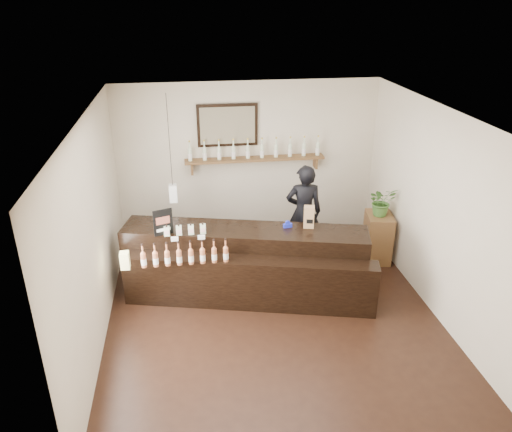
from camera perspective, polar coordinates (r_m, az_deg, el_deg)
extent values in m
plane|color=black|center=(7.16, 1.81, -10.98)|extent=(5.00, 5.00, 0.00)
plane|color=beige|center=(8.75, -0.90, 6.15)|extent=(4.50, 0.00, 4.50)
plane|color=beige|center=(4.38, 7.90, -14.76)|extent=(4.50, 0.00, 4.50)
plane|color=beige|center=(6.47, -18.05, -1.97)|extent=(0.00, 5.00, 5.00)
plane|color=beige|center=(7.17, 19.98, 0.36)|extent=(0.00, 5.00, 5.00)
plane|color=white|center=(5.98, 2.17, 11.42)|extent=(5.00, 5.00, 0.00)
cube|color=brown|center=(8.60, -0.13, 6.54)|extent=(2.40, 0.25, 0.04)
cube|color=brown|center=(8.59, -7.33, 5.47)|extent=(0.04, 0.20, 0.20)
cube|color=brown|center=(8.88, 6.80, 6.13)|extent=(0.04, 0.20, 0.20)
cube|color=black|center=(8.49, -3.28, 10.33)|extent=(1.02, 0.04, 0.72)
cube|color=#3E3328|center=(8.47, -3.27, 10.29)|extent=(0.92, 0.01, 0.62)
cube|color=white|center=(7.89, -9.45, 2.57)|extent=(0.12, 0.12, 0.28)
cylinder|color=black|center=(7.62, -9.88, 8.47)|extent=(0.01, 0.01, 1.41)
cylinder|color=silver|center=(8.49, -7.55, 6.94)|extent=(0.07, 0.07, 0.20)
cone|color=silver|center=(8.45, -7.60, 7.76)|extent=(0.07, 0.07, 0.05)
cylinder|color=silver|center=(8.44, -7.62, 8.15)|extent=(0.02, 0.02, 0.07)
cylinder|color=gold|center=(8.42, -7.64, 8.46)|extent=(0.03, 0.03, 0.02)
cylinder|color=white|center=(8.50, -7.54, 6.81)|extent=(0.07, 0.07, 0.09)
cylinder|color=silver|center=(8.49, -5.89, 7.04)|extent=(0.07, 0.07, 0.20)
cone|color=silver|center=(8.46, -5.93, 7.86)|extent=(0.07, 0.07, 0.05)
cylinder|color=silver|center=(8.44, -5.95, 8.25)|extent=(0.02, 0.02, 0.07)
cylinder|color=gold|center=(8.43, -5.96, 8.55)|extent=(0.03, 0.03, 0.02)
cylinder|color=white|center=(8.50, -5.89, 6.90)|extent=(0.07, 0.07, 0.09)
cylinder|color=silver|center=(8.51, -4.24, 7.12)|extent=(0.07, 0.07, 0.20)
cone|color=silver|center=(8.47, -4.26, 7.94)|extent=(0.07, 0.07, 0.05)
cylinder|color=silver|center=(8.45, -4.28, 8.33)|extent=(0.02, 0.02, 0.07)
cylinder|color=gold|center=(8.44, -4.29, 8.64)|extent=(0.03, 0.03, 0.02)
cylinder|color=white|center=(8.51, -4.23, 6.99)|extent=(0.07, 0.07, 0.09)
cylinder|color=silver|center=(8.53, -2.59, 7.21)|extent=(0.07, 0.07, 0.20)
cone|color=silver|center=(8.49, -2.60, 8.03)|extent=(0.07, 0.07, 0.05)
cylinder|color=silver|center=(8.47, -2.61, 8.41)|extent=(0.02, 0.02, 0.07)
cylinder|color=gold|center=(8.46, -2.62, 8.72)|extent=(0.03, 0.03, 0.02)
cylinder|color=white|center=(8.53, -2.58, 7.08)|extent=(0.07, 0.07, 0.09)
cylinder|color=silver|center=(8.55, -0.94, 7.28)|extent=(0.07, 0.07, 0.20)
cone|color=silver|center=(8.52, -0.95, 8.10)|extent=(0.07, 0.07, 0.05)
cylinder|color=silver|center=(8.50, -0.95, 8.49)|extent=(0.02, 0.02, 0.07)
cylinder|color=gold|center=(8.49, -0.96, 8.79)|extent=(0.03, 0.03, 0.02)
cylinder|color=white|center=(8.56, -0.94, 7.15)|extent=(0.07, 0.07, 0.09)
cylinder|color=silver|center=(8.59, 0.69, 7.35)|extent=(0.07, 0.07, 0.20)
cone|color=silver|center=(8.55, 0.69, 8.17)|extent=(0.07, 0.07, 0.05)
cylinder|color=silver|center=(8.53, 0.69, 8.55)|extent=(0.02, 0.02, 0.07)
cylinder|color=gold|center=(8.52, 0.69, 8.86)|extent=(0.03, 0.03, 0.02)
cylinder|color=white|center=(8.59, 0.69, 7.22)|extent=(0.07, 0.07, 0.09)
cylinder|color=silver|center=(8.62, 2.30, 7.42)|extent=(0.07, 0.07, 0.20)
cone|color=silver|center=(8.59, 2.32, 8.23)|extent=(0.07, 0.07, 0.05)
cylinder|color=silver|center=(8.57, 2.33, 8.61)|extent=(0.02, 0.02, 0.07)
cylinder|color=gold|center=(8.56, 2.33, 8.91)|extent=(0.03, 0.03, 0.02)
cylinder|color=white|center=(8.63, 2.30, 7.29)|extent=(0.07, 0.07, 0.09)
cylinder|color=silver|center=(8.67, 3.91, 7.47)|extent=(0.07, 0.07, 0.20)
cone|color=silver|center=(8.64, 3.93, 8.28)|extent=(0.07, 0.07, 0.05)
cylinder|color=silver|center=(8.62, 3.94, 8.66)|extent=(0.02, 0.02, 0.07)
cylinder|color=gold|center=(8.61, 3.95, 8.96)|extent=(0.03, 0.03, 0.02)
cylinder|color=white|center=(8.68, 3.90, 7.34)|extent=(0.07, 0.07, 0.09)
cylinder|color=silver|center=(8.72, 5.49, 7.52)|extent=(0.07, 0.07, 0.20)
cone|color=silver|center=(8.69, 5.53, 8.32)|extent=(0.07, 0.07, 0.05)
cylinder|color=silver|center=(8.67, 5.54, 8.71)|extent=(0.02, 0.02, 0.07)
cylinder|color=gold|center=(8.66, 5.55, 9.00)|extent=(0.03, 0.03, 0.02)
cylinder|color=white|center=(8.73, 5.49, 7.40)|extent=(0.07, 0.07, 0.09)
cylinder|color=silver|center=(8.78, 7.06, 7.57)|extent=(0.07, 0.07, 0.20)
cone|color=silver|center=(8.75, 7.10, 8.36)|extent=(0.07, 0.07, 0.05)
cylinder|color=silver|center=(8.73, 7.12, 8.74)|extent=(0.02, 0.02, 0.07)
cylinder|color=gold|center=(8.72, 7.14, 9.04)|extent=(0.03, 0.03, 0.02)
cylinder|color=white|center=(8.79, 7.05, 7.44)|extent=(0.07, 0.07, 0.09)
cube|color=black|center=(7.44, -1.30, -4.94)|extent=(3.61, 1.47, 1.00)
cube|color=black|center=(7.10, -0.82, -7.64)|extent=(3.54, 1.17, 0.76)
cube|color=white|center=(6.95, -9.29, -2.61)|extent=(0.10, 0.04, 0.05)
cube|color=white|center=(6.95, -6.27, -2.43)|extent=(0.10, 0.04, 0.05)
cube|color=#F2EF93|center=(6.89, -14.69, -5.36)|extent=(0.12, 0.12, 0.12)
cube|color=#F2EF93|center=(6.83, -14.80, -4.49)|extent=(0.12, 0.12, 0.12)
cube|color=silver|center=(7.10, -10.15, -1.71)|extent=(0.08, 0.08, 0.13)
cube|color=beige|center=(7.05, -10.16, -1.88)|extent=(0.07, 0.00, 0.06)
cylinder|color=black|center=(7.06, -10.20, -1.10)|extent=(0.02, 0.02, 0.03)
cube|color=silver|center=(7.09, -8.80, -1.63)|extent=(0.08, 0.08, 0.13)
cube|color=beige|center=(7.05, -8.80, -1.80)|extent=(0.07, 0.00, 0.06)
cylinder|color=black|center=(7.06, -8.84, -1.02)|extent=(0.02, 0.02, 0.03)
cube|color=silver|center=(7.09, -7.45, -1.55)|extent=(0.08, 0.08, 0.13)
cube|color=beige|center=(7.05, -7.44, -1.72)|extent=(0.07, 0.00, 0.06)
cylinder|color=black|center=(7.05, -7.48, -0.94)|extent=(0.02, 0.02, 0.03)
cube|color=silver|center=(7.09, -6.09, -1.47)|extent=(0.08, 0.08, 0.13)
cube|color=beige|center=(7.05, -6.07, -1.63)|extent=(0.07, 0.00, 0.06)
cylinder|color=black|center=(7.06, -6.12, -0.86)|extent=(0.02, 0.02, 0.03)
cylinder|color=#B9663E|center=(6.84, -12.72, -4.96)|extent=(0.07, 0.07, 0.20)
cone|color=#B9663E|center=(6.78, -12.82, -4.02)|extent=(0.07, 0.07, 0.05)
cylinder|color=#B9663E|center=(6.75, -12.87, -3.57)|extent=(0.02, 0.02, 0.07)
cylinder|color=black|center=(6.73, -12.91, -3.22)|extent=(0.03, 0.03, 0.02)
cylinder|color=white|center=(6.85, -12.71, -5.11)|extent=(0.07, 0.07, 0.09)
cylinder|color=#B9663E|center=(6.83, -11.41, -4.89)|extent=(0.07, 0.07, 0.20)
cone|color=#B9663E|center=(6.77, -11.49, -3.95)|extent=(0.07, 0.07, 0.05)
cylinder|color=#B9663E|center=(6.74, -11.54, -3.50)|extent=(0.02, 0.02, 0.07)
cylinder|color=black|center=(6.72, -11.57, -3.15)|extent=(0.03, 0.03, 0.02)
cylinder|color=white|center=(6.84, -11.39, -5.04)|extent=(0.07, 0.07, 0.09)
cylinder|color=#B9663E|center=(6.82, -10.09, -4.82)|extent=(0.07, 0.07, 0.20)
cone|color=#B9663E|center=(6.76, -10.16, -3.88)|extent=(0.07, 0.07, 0.05)
cylinder|color=#B9663E|center=(6.73, -10.20, -3.43)|extent=(0.02, 0.02, 0.07)
cylinder|color=black|center=(6.71, -10.23, -3.07)|extent=(0.03, 0.03, 0.02)
cylinder|color=white|center=(6.83, -10.07, -4.96)|extent=(0.07, 0.07, 0.09)
cylinder|color=#B9663E|center=(6.81, -8.76, -4.74)|extent=(0.07, 0.07, 0.20)
cone|color=#B9663E|center=(6.75, -8.83, -3.80)|extent=(0.07, 0.07, 0.05)
cylinder|color=#B9663E|center=(6.73, -8.86, -3.35)|extent=(0.02, 0.02, 0.07)
cylinder|color=black|center=(6.70, -8.89, -2.99)|extent=(0.03, 0.03, 0.02)
cylinder|color=white|center=(6.82, -8.75, -4.89)|extent=(0.07, 0.07, 0.09)
cylinder|color=#B9663E|center=(6.81, -7.44, -4.66)|extent=(0.07, 0.07, 0.20)
cone|color=#B9663E|center=(6.75, -7.49, -3.72)|extent=(0.07, 0.07, 0.05)
cylinder|color=#B9663E|center=(6.72, -7.52, -3.27)|extent=(0.02, 0.02, 0.07)
cylinder|color=black|center=(6.70, -7.54, -2.92)|extent=(0.03, 0.03, 0.02)
cylinder|color=white|center=(6.82, -7.43, -4.81)|extent=(0.07, 0.07, 0.09)
cylinder|color=#B9663E|center=(6.81, -6.11, -4.58)|extent=(0.07, 0.07, 0.20)
cone|color=#B9663E|center=(6.75, -6.16, -3.64)|extent=(0.07, 0.07, 0.05)
cylinder|color=#B9663E|center=(6.72, -6.18, -3.19)|extent=(0.02, 0.02, 0.07)
cylinder|color=black|center=(6.70, -6.20, -2.83)|extent=(0.03, 0.03, 0.02)
cylinder|color=white|center=(6.82, -6.10, -4.73)|extent=(0.07, 0.07, 0.09)
cylinder|color=#B9663E|center=(6.82, -4.79, -4.50)|extent=(0.07, 0.07, 0.20)
cone|color=#B9663E|center=(6.76, -4.83, -3.56)|extent=(0.07, 0.07, 0.05)
cylinder|color=#B9663E|center=(6.73, -4.84, -3.11)|extent=(0.02, 0.02, 0.07)
cylinder|color=black|center=(6.71, -4.86, -2.75)|extent=(0.03, 0.03, 0.02)
cylinder|color=white|center=(6.83, -4.78, -4.65)|extent=(0.07, 0.07, 0.09)
cylinder|color=#B9663E|center=(6.83, -3.47, -4.42)|extent=(0.07, 0.07, 0.20)
cone|color=#B9663E|center=(6.77, -3.50, -3.47)|extent=(0.07, 0.07, 0.05)
cylinder|color=#B9663E|center=(6.74, -3.51, -3.02)|extent=(0.02, 0.02, 0.07)
cylinder|color=black|center=(6.72, -3.52, -2.67)|extent=(0.03, 0.03, 0.02)
cylinder|color=white|center=(6.84, -3.46, -4.57)|extent=(0.07, 0.07, 0.09)
cube|color=black|center=(7.08, -10.57, -0.71)|extent=(0.27, 0.11, 0.38)
cube|color=#9C4B38|center=(7.05, -10.60, -0.51)|extent=(0.19, 0.07, 0.11)
cube|color=white|center=(7.11, -10.51, -1.55)|extent=(0.19, 0.07, 0.04)
cube|color=#A47D4F|center=(7.23, 6.07, -0.10)|extent=(0.17, 0.15, 0.33)
cube|color=black|center=(7.20, 6.16, -0.63)|extent=(0.09, 0.02, 0.07)
cube|color=#1B27C2|center=(7.26, 3.64, -1.09)|extent=(0.13, 0.06, 0.06)
cylinder|color=#1B27C2|center=(7.24, 3.64, -0.78)|extent=(0.07, 0.04, 0.07)
cube|color=brown|center=(8.51, 13.73, -2.37)|extent=(0.50, 0.62, 0.81)
imported|color=#416F2C|center=(8.25, 14.17, 1.63)|extent=(0.48, 0.43, 0.48)
imported|color=black|center=(8.18, 5.50, 1.10)|extent=(0.71, 0.50, 1.84)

